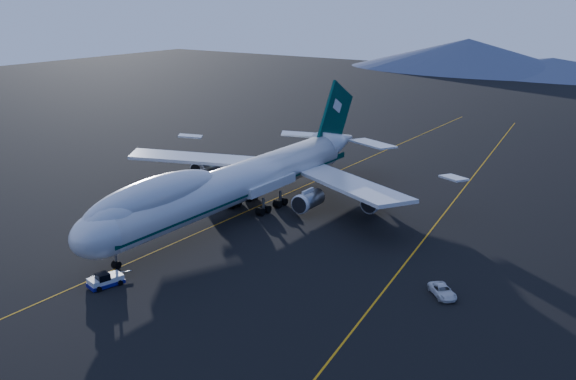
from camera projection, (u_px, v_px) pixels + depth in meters
The scene contains 6 objects.
ground at pixel (238, 215), 108.06m from camera, with size 500.00×500.00×0.00m, color black.
taxiway_line_main at pixel (238, 215), 108.06m from camera, with size 0.25×220.00×0.01m, color #C7850B.
taxiway_line_side at pixel (429, 233), 99.92m from camera, with size 0.25×200.00×0.01m, color #C7850B.
boeing_747 at pixel (237, 182), 106.39m from camera, with size 59.62×72.43×19.37m.
pushback_tug at pixel (106, 281), 81.79m from camera, with size 3.40×4.83×1.91m.
service_van at pixel (443, 291), 78.94m from camera, with size 2.23×4.84×1.34m, color silver.
Camera 1 is at (64.20, -79.85, 35.63)m, focal length 40.00 mm.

